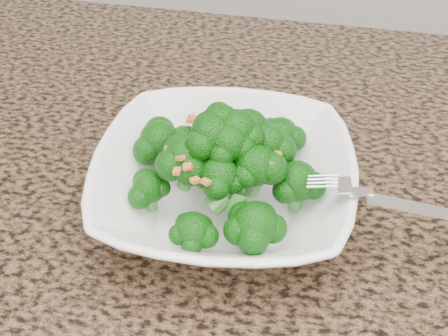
# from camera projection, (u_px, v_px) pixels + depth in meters

# --- Properties ---
(granite_counter) EXTENTS (1.64, 1.04, 0.03)m
(granite_counter) POSITION_uv_depth(u_px,v_px,m) (298.00, 310.00, 0.49)
(granite_counter) COLOR brown
(granite_counter) RESTS_ON cabinet
(bowl) EXTENTS (0.27, 0.27, 0.06)m
(bowl) POSITION_uv_depth(u_px,v_px,m) (224.00, 183.00, 0.55)
(bowl) COLOR white
(bowl) RESTS_ON granite_counter
(broccoli_pile) EXTENTS (0.22, 0.22, 0.07)m
(broccoli_pile) POSITION_uv_depth(u_px,v_px,m) (224.00, 127.00, 0.50)
(broccoli_pile) COLOR #0D4F09
(broccoli_pile) RESTS_ON bowl
(garlic_topping) EXTENTS (0.13, 0.13, 0.01)m
(garlic_topping) POSITION_uv_depth(u_px,v_px,m) (224.00, 90.00, 0.48)
(garlic_topping) COLOR orange
(garlic_topping) RESTS_ON broccoli_pile
(fork) EXTENTS (0.17, 0.05, 0.01)m
(fork) POSITION_uv_depth(u_px,v_px,m) (365.00, 193.00, 0.49)
(fork) COLOR silver
(fork) RESTS_ON bowl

